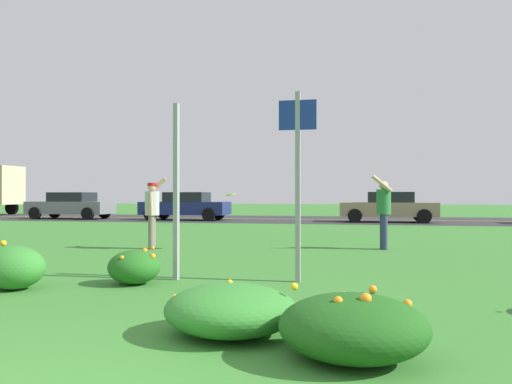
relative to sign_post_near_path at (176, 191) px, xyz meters
name	(u,v)px	position (x,y,z in m)	size (l,w,h in m)	color
ground_plane	(295,239)	(0.88, 7.35, -1.34)	(120.00, 120.00, 0.00)	#387A2D
highway_strip	(325,220)	(0.88, 19.71, -1.34)	(120.00, 8.83, 0.01)	#2D2D30
highway_center_stripe	(325,219)	(0.88, 19.71, -1.33)	(120.00, 0.16, 0.00)	yellow
daylily_clump_mid_left	(231,310)	(1.58, -2.78, -1.11)	(1.23, 1.15, 0.49)	#337F2D
daylily_clump_front_left	(12,267)	(-1.90, -1.22, -1.04)	(0.92, 0.74, 0.64)	#337F2D
daylily_clump_mid_center	(353,327)	(2.70, -3.29, -1.08)	(1.17, 1.04, 0.56)	#1E5619
daylily_clump_front_right	(134,267)	(-0.45, -0.49, -1.09)	(0.75, 0.72, 0.53)	#23661E
sign_post_near_path	(176,191)	(0.00, 0.00, 0.00)	(0.07, 0.10, 2.69)	#93969B
sign_post_by_roadside	(298,167)	(1.84, 0.18, 0.36)	(0.56, 0.10, 2.83)	#93969B
person_thrower_red_cap_gray_shirt	(152,208)	(-2.15, 4.08, -0.37)	(0.48, 0.54, 1.72)	#B2B2B7
person_catcher_green_shirt	(383,208)	(3.28, 5.12, -0.36)	(0.50, 0.54, 1.77)	#287038
frisbee_lime	(231,195)	(-0.24, 4.21, -0.04)	(0.23, 0.23, 0.07)	#8CD133
car_tan_center_left	(388,207)	(4.05, 17.73, -0.60)	(4.50, 2.00, 1.45)	#937F60
car_navy_center_right	(186,206)	(-6.18, 17.73, -0.60)	(4.50, 2.00, 1.45)	navy
car_gray_rightmost	(71,205)	(-12.78, 17.73, -0.60)	(4.50, 2.00, 1.45)	slate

